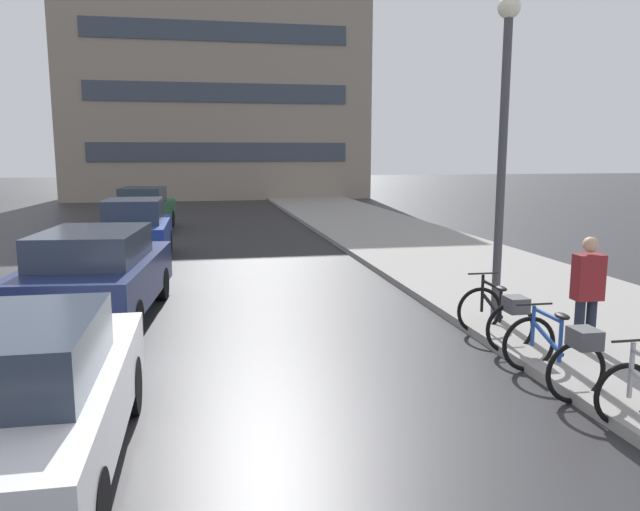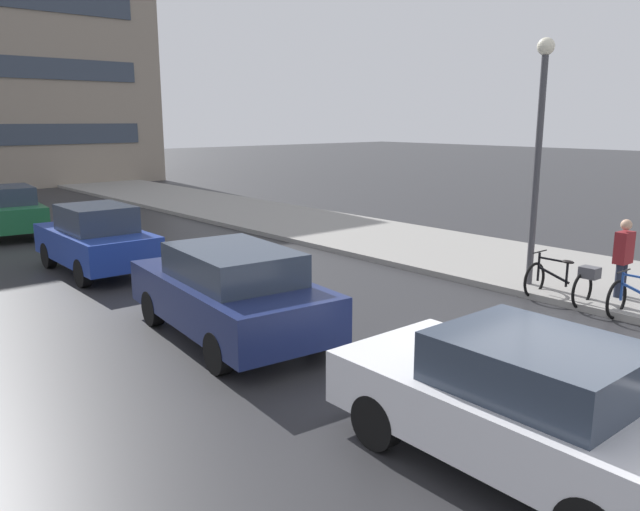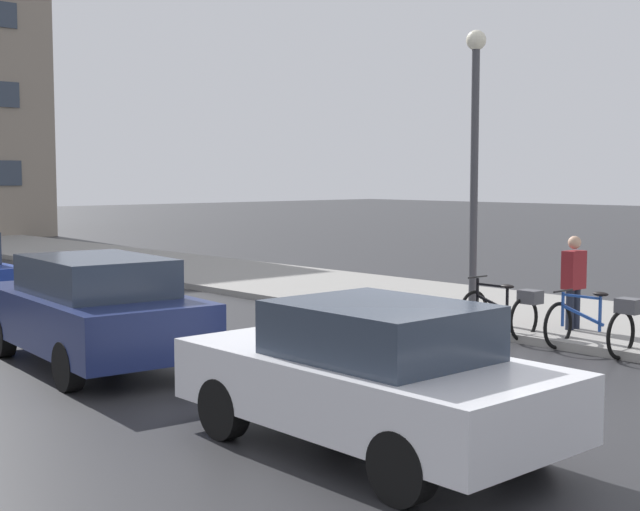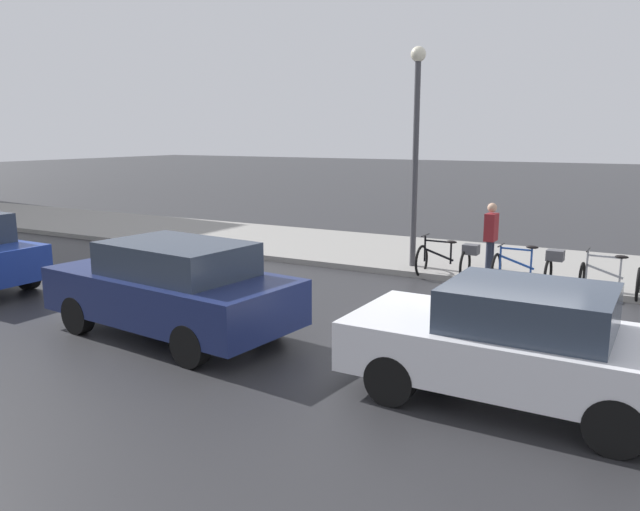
{
  "view_description": "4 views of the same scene",
  "coord_description": "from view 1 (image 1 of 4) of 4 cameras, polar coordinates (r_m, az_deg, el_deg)",
  "views": [
    {
      "loc": [
        -0.59,
        -6.39,
        2.89
      ],
      "look_at": [
        1.56,
        4.48,
        1.04
      ],
      "focal_mm": 35.0,
      "sensor_mm": 36.0,
      "label": 1
    },
    {
      "loc": [
        -7.82,
        -3.99,
        3.66
      ],
      "look_at": [
        -0.31,
        4.72,
        1.15
      ],
      "focal_mm": 35.0,
      "sensor_mm": 36.0,
      "label": 2
    },
    {
      "loc": [
        -8.46,
        -6.86,
        2.71
      ],
      "look_at": [
        0.0,
        2.42,
        1.6
      ],
      "focal_mm": 50.0,
      "sensor_mm": 36.0,
      "label": 3
    },
    {
      "loc": [
        -9.85,
        -2.27,
        3.28
      ],
      "look_at": [
        0.8,
        3.68,
        0.92
      ],
      "focal_mm": 35.0,
      "sensor_mm": 36.0,
      "label": 4
    }
  ],
  "objects": [
    {
      "name": "ground_plane",
      "position": [
        7.03,
        -5.59,
        -14.81
      ],
      "size": [
        140.0,
        140.0,
        0.0
      ],
      "primitive_type": "plane",
      "color": "#28282B"
    },
    {
      "name": "sidewalk_kerb",
      "position": [
        17.89,
        10.57,
        0.24
      ],
      "size": [
        4.8,
        60.0,
        0.14
      ],
      "primitive_type": "cube",
      "color": "gray",
      "rests_on": "ground"
    },
    {
      "name": "car_navy",
      "position": [
        11.42,
        -19.79,
        -1.55
      ],
      "size": [
        2.37,
        4.52,
        1.58
      ],
      "color": "navy",
      "rests_on": "ground"
    },
    {
      "name": "car_blue",
      "position": [
        17.4,
        -16.57,
        2.24
      ],
      "size": [
        1.81,
        3.93,
        1.66
      ],
      "color": "navy",
      "rests_on": "ground"
    },
    {
      "name": "streetlamp",
      "position": [
        10.6,
        16.44,
        11.36
      ],
      "size": [
        0.35,
        0.35,
        5.28
      ],
      "color": "#424247",
      "rests_on": "ground"
    },
    {
      "name": "bicycle_third",
      "position": [
        9.73,
        16.01,
        -5.18
      ],
      "size": [
        0.77,
        1.37,
        1.01
      ],
      "color": "black",
      "rests_on": "ground"
    },
    {
      "name": "bicycle_second",
      "position": [
        8.16,
        20.91,
        -8.16
      ],
      "size": [
        0.78,
        1.42,
        0.99
      ],
      "color": "black",
      "rests_on": "ground"
    },
    {
      "name": "car_green",
      "position": [
        23.95,
        -15.79,
        4.13
      ],
      "size": [
        2.15,
        3.89,
        1.6
      ],
      "color": "#1E6038",
      "rests_on": "ground"
    },
    {
      "name": "building_facade_main",
      "position": [
        42.51,
        -9.52,
        16.24
      ],
      "size": [
        18.44,
        9.03,
        15.99
      ],
      "color": "gray",
      "rests_on": "ground"
    },
    {
      "name": "car_white",
      "position": [
        6.2,
        -26.63,
        -11.64
      ],
      "size": [
        1.96,
        4.09,
        1.49
      ],
      "color": "silver",
      "rests_on": "ground"
    },
    {
      "name": "pedestrian",
      "position": [
        9.54,
        23.25,
        -2.91
      ],
      "size": [
        0.41,
        0.25,
        1.72
      ],
      "color": "#1E2333",
      "rests_on": "ground"
    }
  ]
}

